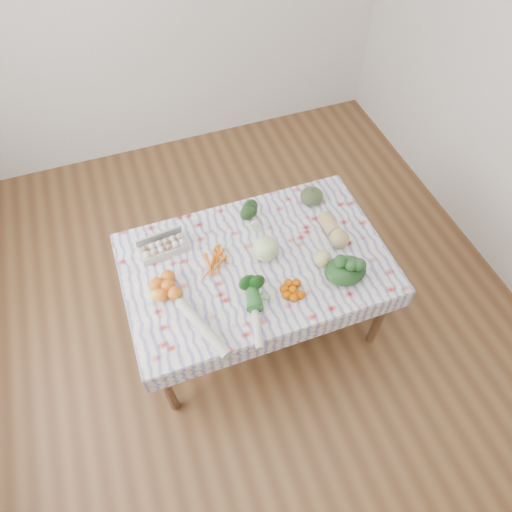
% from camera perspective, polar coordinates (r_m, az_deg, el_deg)
% --- Properties ---
extents(ground, '(4.50, 4.50, 0.00)m').
position_cam_1_polar(ground, '(3.52, -0.00, -7.94)').
color(ground, brown).
rests_on(ground, ground).
extents(dining_table, '(1.60, 1.00, 0.75)m').
position_cam_1_polar(dining_table, '(2.94, -0.00, -1.64)').
color(dining_table, brown).
rests_on(dining_table, ground).
extents(tablecloth, '(1.66, 1.06, 0.01)m').
position_cam_1_polar(tablecloth, '(2.87, -0.00, -0.76)').
color(tablecloth, white).
rests_on(tablecloth, dining_table).
extents(egg_carton, '(0.31, 0.15, 0.08)m').
position_cam_1_polar(egg_carton, '(2.94, -11.42, 0.94)').
color(egg_carton, '#BCBBB6').
rests_on(egg_carton, tablecloth).
extents(carrot_bunch, '(0.26, 0.25, 0.04)m').
position_cam_1_polar(carrot_bunch, '(2.87, -5.17, -0.47)').
color(carrot_bunch, orange).
rests_on(carrot_bunch, tablecloth).
extents(kale_bunch, '(0.15, 0.14, 0.13)m').
position_cam_1_polar(kale_bunch, '(3.02, -0.50, 5.00)').
color(kale_bunch, '#1F3E18').
rests_on(kale_bunch, tablecloth).
extents(kabocha_squash, '(0.18, 0.18, 0.10)m').
position_cam_1_polar(kabocha_squash, '(3.19, 6.99, 7.48)').
color(kabocha_squash, '#3E4E29').
rests_on(kabocha_squash, tablecloth).
extents(cabbage, '(0.21, 0.21, 0.16)m').
position_cam_1_polar(cabbage, '(2.83, 1.20, 0.95)').
color(cabbage, '#C6E394').
rests_on(cabbage, tablecloth).
extents(butternut_squash, '(0.14, 0.28, 0.13)m').
position_cam_1_polar(butternut_squash, '(2.99, 9.73, 3.28)').
color(butternut_squash, tan).
rests_on(butternut_squash, tablecloth).
extents(orange_cluster, '(0.29, 0.29, 0.09)m').
position_cam_1_polar(orange_cluster, '(2.76, -10.95, -3.70)').
color(orange_cluster, orange).
rests_on(orange_cluster, tablecloth).
extents(broccoli, '(0.19, 0.19, 0.10)m').
position_cam_1_polar(broccoli, '(2.70, -0.24, -4.01)').
color(broccoli, '#154413').
rests_on(broccoli, tablecloth).
extents(mandarin_cluster, '(0.20, 0.20, 0.06)m').
position_cam_1_polar(mandarin_cluster, '(2.73, 4.68, -4.21)').
color(mandarin_cluster, '#D15700').
rests_on(mandarin_cluster, tablecloth).
extents(grapefruit, '(0.13, 0.13, 0.11)m').
position_cam_1_polar(grapefruit, '(2.85, 8.30, -0.31)').
color(grapefruit, '#CFC874').
rests_on(grapefruit, tablecloth).
extents(spinach_bag, '(0.30, 0.26, 0.12)m').
position_cam_1_polar(spinach_bag, '(2.81, 11.11, -1.79)').
color(spinach_bag, '#163614').
rests_on(spinach_bag, tablecloth).
extents(daikon, '(0.23, 0.46, 0.07)m').
position_cam_1_polar(daikon, '(2.61, -6.66, -8.89)').
color(daikon, beige).
rests_on(daikon, tablecloth).
extents(leek, '(0.15, 0.45, 0.05)m').
position_cam_1_polar(leek, '(2.64, -0.09, -7.14)').
color(leek, beige).
rests_on(leek, tablecloth).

